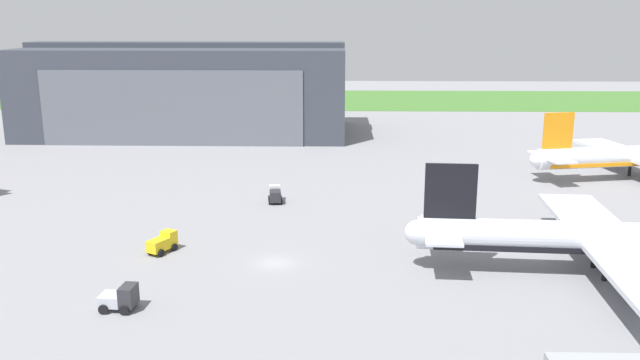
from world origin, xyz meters
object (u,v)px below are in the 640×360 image
(ops_van, at_px, (163,243))
(stair_truck, at_px, (275,195))
(pushback_tractor, at_px, (121,298))
(airliner_near_left, at_px, (617,240))
(maintenance_hangar, at_px, (189,90))

(ops_van, bearing_deg, stair_truck, 62.75)
(stair_truck, height_order, pushback_tractor, pushback_tractor)
(airliner_near_left, height_order, pushback_tractor, airliner_near_left)
(maintenance_hangar, distance_m, ops_van, 84.99)
(pushback_tractor, bearing_deg, maintenance_hangar, 98.65)
(maintenance_hangar, bearing_deg, pushback_tractor, -81.35)
(ops_van, bearing_deg, maintenance_hangar, 100.21)
(airliner_near_left, distance_m, pushback_tractor, 51.93)
(airliner_near_left, height_order, ops_van, airliner_near_left)
(stair_truck, bearing_deg, airliner_near_left, -34.97)
(maintenance_hangar, height_order, pushback_tractor, maintenance_hangar)
(stair_truck, bearing_deg, pushback_tractor, -106.58)
(maintenance_hangar, bearing_deg, airliner_near_left, -53.41)
(airliner_near_left, bearing_deg, stair_truck, 145.03)
(airliner_near_left, distance_m, ops_van, 51.31)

